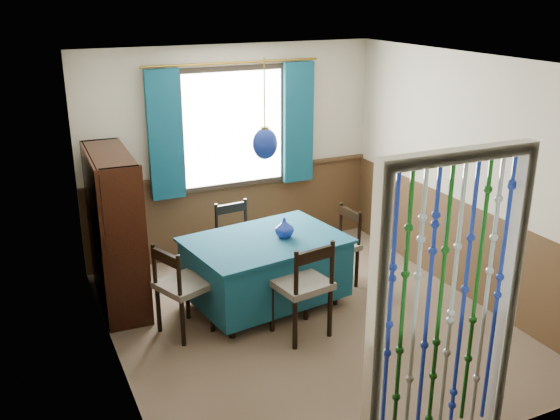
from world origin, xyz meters
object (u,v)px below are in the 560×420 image
chair_right (338,245)px  pendant_lamp (265,143)px  chair_far (237,240)px  bowl_shelf (122,205)px  dining_table (266,267)px  chair_near (303,286)px  chair_left (181,287)px  vase_table (284,229)px  vase_sideboard (113,209)px  sideboard (117,252)px

chair_right → pendant_lamp: size_ratio=0.91×
chair_right → chair_far: bearing=54.9°
bowl_shelf → chair_far: bearing=9.5°
dining_table → chair_near: bearing=-92.2°
chair_left → vase_table: size_ratio=4.89×
vase_sideboard → vase_table: bearing=-36.1°
dining_table → sideboard: size_ratio=1.04×
chair_far → chair_right: chair_far is taller
pendant_lamp → chair_near: bearing=-83.9°
chair_left → vase_table: bearing=75.6°
sideboard → vase_sideboard: bearing=82.4°
chair_far → sideboard: size_ratio=0.55×
bowl_shelf → chair_right: bearing=-9.3°
sideboard → vase_sideboard: (0.06, 0.35, 0.33)m
pendant_lamp → vase_table: 0.90m
chair_right → bowl_shelf: 2.33m
chair_near → chair_far: size_ratio=1.10×
pendant_lamp → bowl_shelf: pendant_lamp is taller
dining_table → chair_left: (-0.93, -0.18, 0.05)m
chair_near → chair_right: bearing=35.2°
dining_table → vase_sideboard: vase_sideboard is taller
dining_table → pendant_lamp: (0.00, -0.00, 1.28)m
bowl_shelf → vase_table: bearing=-19.5°
chair_near → chair_right: (0.84, 0.82, -0.05)m
dining_table → vase_sideboard: size_ratio=8.39×
chair_near → chair_left: size_ratio=1.07×
chair_near → pendant_lamp: bearing=86.9°
sideboard → vase_table: bearing=-23.2°
chair_right → pendant_lamp: bearing=93.8°
chair_far → sideboard: bearing=-4.2°
chair_near → vase_table: chair_near is taller
chair_far → vase_sideboard: 1.37m
bowl_shelf → pendant_lamp: bearing=-20.8°
chair_far → chair_left: 1.25m
chair_left → vase_sideboard: 1.34m
chair_left → sideboard: size_ratio=0.56×
dining_table → chair_left: bearing=-177.4°
vase_table → bowl_shelf: (-1.48, 0.52, 0.30)m
chair_far → pendant_lamp: 1.42m
bowl_shelf → vase_sideboard: (0.00, 0.55, -0.22)m
bowl_shelf → vase_sideboard: bowl_shelf is taller
chair_right → vase_sideboard: vase_sideboard is taller
chair_left → chair_right: bearing=77.7°
chair_far → bowl_shelf: (-1.25, -0.21, 0.66)m
dining_table → pendant_lamp: pendant_lamp is taller
chair_left → chair_near: bearing=41.3°
vase_table → chair_near: bearing=-100.0°
dining_table → vase_table: (0.19, -0.03, 0.40)m
chair_near → vase_sideboard: 2.24m
pendant_lamp → bowl_shelf: size_ratio=4.22×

